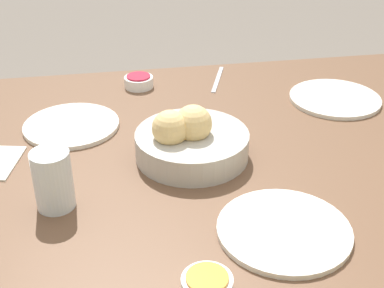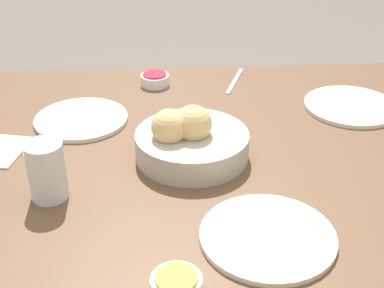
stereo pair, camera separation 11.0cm
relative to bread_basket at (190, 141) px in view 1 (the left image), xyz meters
name	(u,v)px [view 1 (the left image)]	position (x,y,z in m)	size (l,w,h in m)	color
dining_table	(227,194)	(-0.08, 0.02, -0.13)	(1.31, 1.04, 0.73)	brown
bread_basket	(190,141)	(0.00, 0.00, 0.00)	(0.23, 0.23, 0.12)	#B2ADA3
plate_near_left	(335,98)	(-0.41, -0.21, -0.03)	(0.23, 0.23, 0.01)	silver
plate_near_right	(71,125)	(0.25, -0.18, -0.03)	(0.22, 0.22, 0.01)	silver
plate_far_center	(284,230)	(-0.11, 0.27, -0.03)	(0.23, 0.23, 0.01)	silver
water_tumbler	(53,180)	(0.27, 0.12, 0.02)	(0.07, 0.07, 0.11)	silver
jam_bowl_berry	(139,81)	(0.07, -0.38, -0.02)	(0.08, 0.08, 0.03)	white
jam_bowl_honey	(207,285)	(0.04, 0.38, -0.02)	(0.08, 0.08, 0.03)	white
knife_silver	(218,79)	(-0.14, -0.39, -0.04)	(0.07, 0.17, 0.00)	#B7B7BC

